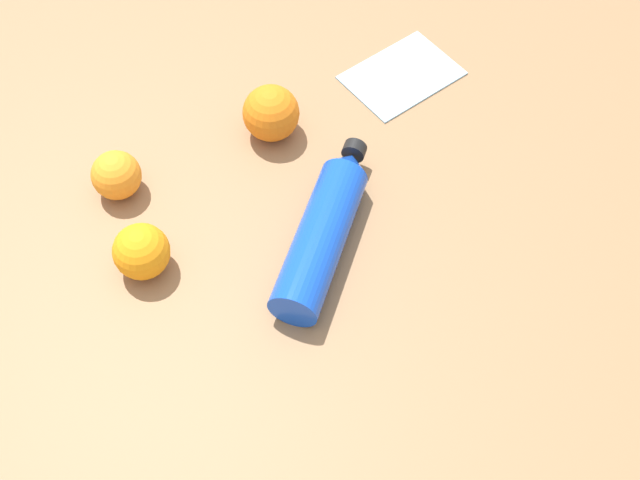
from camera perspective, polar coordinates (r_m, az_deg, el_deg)
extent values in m
plane|color=olive|center=(1.10, -1.25, -1.52)|extent=(2.40, 2.40, 0.00)
cylinder|color=blue|center=(1.08, 0.00, 0.00)|extent=(0.20, 0.21, 0.07)
cone|color=blue|center=(1.15, 2.01, 5.23)|extent=(0.07, 0.07, 0.07)
cylinder|color=black|center=(1.17, 2.39, 6.22)|extent=(0.04, 0.04, 0.03)
sphere|color=orange|center=(1.09, -12.28, -0.79)|extent=(0.08, 0.08, 0.08)
sphere|color=orange|center=(1.17, -13.94, 4.39)|extent=(0.07, 0.07, 0.07)
sphere|color=orange|center=(1.21, -3.42, 8.78)|extent=(0.08, 0.08, 0.08)
cube|color=#99BFD8|center=(1.32, 5.69, 11.34)|extent=(0.14, 0.19, 0.01)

